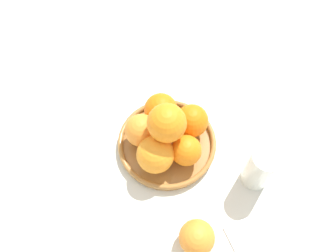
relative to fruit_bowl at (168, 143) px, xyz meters
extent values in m
plane|color=silver|center=(0.00, 0.00, -0.01)|extent=(4.00, 4.00, 0.00)
cylinder|color=#A57238|center=(0.00, 0.00, -0.01)|extent=(0.23, 0.23, 0.01)
torus|color=#A57238|center=(0.00, 0.00, 0.01)|extent=(0.23, 0.23, 0.01)
sphere|color=orange|center=(-0.05, 0.03, 0.05)|extent=(0.08, 0.08, 0.08)
sphere|color=orange|center=(-0.04, -0.04, 0.05)|extent=(0.07, 0.07, 0.07)
sphere|color=orange|center=(0.03, -0.06, 0.05)|extent=(0.08, 0.08, 0.08)
sphere|color=orange|center=(0.06, 0.01, 0.05)|extent=(0.08, 0.08, 0.08)
sphere|color=orange|center=(0.01, 0.06, 0.05)|extent=(0.08, 0.08, 0.08)
sphere|color=orange|center=(-0.01, 0.00, 0.12)|extent=(0.08, 0.08, 0.08)
sphere|color=orange|center=(-0.22, -0.06, 0.02)|extent=(0.07, 0.07, 0.07)
cylinder|color=silver|center=(-0.08, -0.20, 0.05)|extent=(0.06, 0.06, 0.12)
cube|color=white|center=(-0.24, -0.23, -0.01)|extent=(0.22, 0.22, 0.01)
camera|label=1|loc=(-0.33, 0.00, 0.71)|focal=35.00mm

